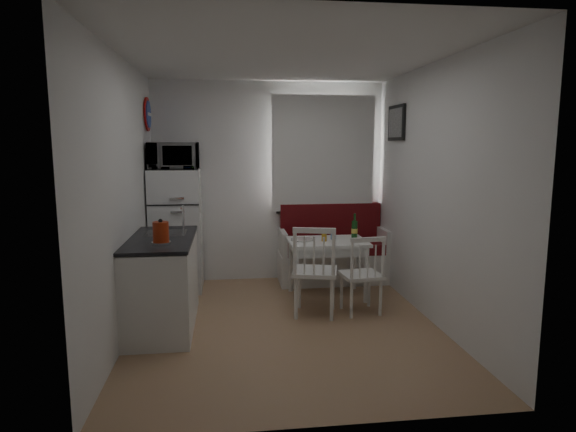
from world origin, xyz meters
The scene contains 22 objects.
floor centered at (0.00, 0.00, 0.00)m, with size 3.00×3.50×0.02m, color tan.
ceiling centered at (0.00, 0.00, 2.60)m, with size 3.00×3.50×0.02m, color white.
wall_back centered at (0.00, 1.75, 1.30)m, with size 3.00×0.02×2.60m, color white.
wall_front centered at (0.00, -1.75, 1.30)m, with size 3.00×0.02×2.60m, color white.
wall_left centered at (-1.50, 0.00, 1.30)m, with size 0.02×3.50×2.60m, color white.
wall_right centered at (1.50, 0.00, 1.30)m, with size 0.02×3.50×2.60m, color white.
window centered at (0.70, 1.72, 1.62)m, with size 1.22×0.06×1.47m, color white.
curtain centered at (0.70, 1.65, 1.68)m, with size 1.35×0.02×1.50m, color white.
kitchen_counter centered at (-1.20, 0.16, 0.46)m, with size 0.62×1.32×1.16m.
wall_sign centered at (-1.47, 1.45, 2.15)m, with size 0.40×0.40×0.03m, color navy.
picture_frame centered at (1.48, 1.10, 2.05)m, with size 0.04×0.52×0.42m, color black.
bench centered at (0.81, 1.51, 0.34)m, with size 1.42×0.55×1.01m.
dining_table centered at (0.60, 0.87, 0.61)m, with size 0.91×0.64×0.68m.
chair_left centered at (0.35, 0.20, 0.60)m, with size 0.55×0.53×0.52m.
chair_right centered at (0.85, 0.21, 0.53)m, with size 0.44×0.42×0.46m.
fridge centered at (-1.18, 1.40, 0.75)m, with size 0.60×0.60×1.50m, color white.
microwave centered at (-1.18, 1.35, 1.66)m, with size 0.58×0.39×0.32m, color white.
kettle centered at (-1.15, -0.20, 1.01)m, with size 0.17×0.17×0.23m, color #A72A0D.
wine_bottle centered at (0.95, 0.97, 0.83)m, with size 0.07×0.07×0.30m, color #164519, non-canonical shape.
drinking_glass_orange centered at (0.55, 0.82, 0.73)m, with size 0.06×0.06×0.10m, color gold.
drinking_glass_blue centered at (0.68, 0.92, 0.73)m, with size 0.06×0.06×0.10m, color #7CA5D3.
plate centered at (0.30, 0.89, 0.69)m, with size 0.26×0.26×0.02m, color white.
Camera 1 is at (-0.55, -4.56, 1.80)m, focal length 30.00 mm.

